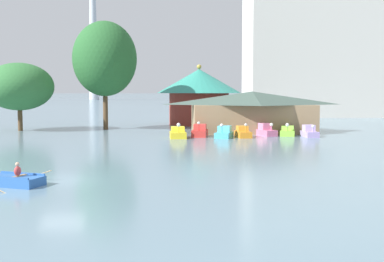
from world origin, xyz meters
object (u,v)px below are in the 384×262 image
(green_roof_pavilion, at_px, (199,92))
(background_building_block, at_px, (323,43))
(pedal_boat_pink, at_px, (266,131))
(pedal_boat_lavender, at_px, (309,132))
(pedal_boat_cyan, at_px, (224,133))
(pedal_boat_orange, at_px, (243,133))
(pedal_boat_red, at_px, (200,132))
(shoreline_tree_tall_left, at_px, (19,87))
(rowboat_with_rower, at_px, (14,180))
(boathouse, at_px, (252,111))
(pedal_boat_lime, at_px, (288,132))
(shoreline_tree_mid, at_px, (105,59))
(pedal_boat_yellow, at_px, (178,133))

(green_roof_pavilion, height_order, background_building_block, background_building_block)
(background_building_block, bearing_deg, pedal_boat_pink, -115.09)
(pedal_boat_pink, bearing_deg, pedal_boat_lavender, 53.61)
(pedal_boat_cyan, relative_size, background_building_block, 0.11)
(pedal_boat_cyan, xyz_separation_m, background_building_block, (24.61, 43.97, 13.95))
(pedal_boat_orange, bearing_deg, pedal_boat_red, -106.19)
(shoreline_tree_tall_left, relative_size, background_building_block, 0.28)
(rowboat_with_rower, distance_m, boathouse, 37.89)
(pedal_boat_lime, bearing_deg, green_roof_pavilion, -139.50)
(shoreline_tree_tall_left, xyz_separation_m, shoreline_tree_mid, (10.56, 1.74, 3.62))
(pedal_boat_cyan, xyz_separation_m, shoreline_tree_mid, (-14.25, 12.22, 8.71))
(pedal_boat_red, bearing_deg, pedal_boat_lime, 102.74)
(shoreline_tree_mid, bearing_deg, pedal_boat_red, -42.94)
(pedal_boat_pink, bearing_deg, shoreline_tree_tall_left, -123.12)
(rowboat_with_rower, relative_size, shoreline_tree_mid, 0.29)
(green_roof_pavilion, bearing_deg, pedal_boat_cyan, -86.32)
(rowboat_with_rower, bearing_deg, background_building_block, -97.39)
(pedal_boat_yellow, xyz_separation_m, pedal_boat_pink, (10.03, 2.18, 0.06))
(boathouse, bearing_deg, shoreline_tree_mid, 163.48)
(pedal_boat_orange, bearing_deg, pedal_boat_lime, 99.59)
(pedal_boat_yellow, distance_m, shoreline_tree_mid, 17.65)
(pedal_boat_pink, distance_m, pedal_boat_lavender, 4.78)
(shoreline_tree_mid, bearing_deg, pedal_boat_orange, -35.82)
(pedal_boat_lavender, bearing_deg, pedal_boat_pink, -111.53)
(green_roof_pavilion, relative_size, shoreline_tree_tall_left, 1.46)
(pedal_boat_red, xyz_separation_m, pedal_boat_cyan, (2.55, -1.33, -0.05))
(pedal_boat_yellow, xyz_separation_m, background_building_block, (29.61, 44.00, 13.96))
(pedal_boat_cyan, height_order, pedal_boat_pink, pedal_boat_cyan)
(pedal_boat_red, height_order, pedal_boat_pink, pedal_boat_red)
(pedal_boat_yellow, xyz_separation_m, pedal_boat_cyan, (5.00, 0.02, 0.01))
(pedal_boat_lime, xyz_separation_m, shoreline_tree_mid, (-21.65, 10.43, 8.75))
(pedal_boat_cyan, height_order, boathouse, boathouse)
(pedal_boat_pink, bearing_deg, rowboat_with_rower, -51.80)
(pedal_boat_red, bearing_deg, pedal_boat_pink, 106.28)
(pedal_boat_red, relative_size, background_building_block, 0.09)
(pedal_boat_orange, height_order, green_roof_pavilion, green_roof_pavilion)
(pedal_boat_orange, bearing_deg, pedal_boat_lavender, 86.48)
(pedal_boat_yellow, bearing_deg, pedal_boat_lavender, 90.52)
(pedal_boat_cyan, height_order, pedal_boat_lime, pedal_boat_cyan)
(pedal_boat_yellow, relative_size, pedal_boat_pink, 0.96)
(green_roof_pavilion, bearing_deg, boathouse, -68.78)
(pedal_boat_orange, bearing_deg, boathouse, 156.70)
(pedal_boat_pink, xyz_separation_m, background_building_block, (19.58, 41.82, 13.89))
(pedal_boat_lime, height_order, background_building_block, background_building_block)
(shoreline_tree_tall_left, bearing_deg, pedal_boat_lavender, -16.04)
(rowboat_with_rower, height_order, pedal_boat_pink, pedal_boat_pink)
(shoreline_tree_tall_left, relative_size, shoreline_tree_mid, 0.61)
(green_roof_pavilion, bearing_deg, pedal_boat_lime, -65.57)
(pedal_boat_pink, bearing_deg, pedal_boat_yellow, -95.28)
(pedal_boat_cyan, relative_size, boathouse, 0.21)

